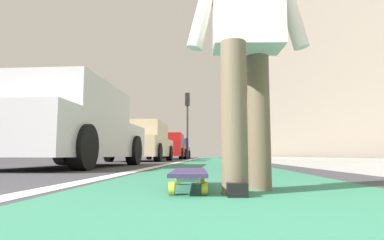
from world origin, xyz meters
name	(u,v)px	position (x,y,z in m)	size (l,w,h in m)	color
ground_plane	(213,162)	(10.00, 0.00, 0.00)	(80.00, 80.00, 0.00)	#38383D
bike_lane_paint	(211,158)	(24.00, 0.00, 0.00)	(56.00, 1.91, 0.00)	#2D7256
lane_stripe_white	(194,159)	(20.00, 1.10, 0.00)	(52.00, 0.16, 0.01)	silver
sidewalk_curb	(267,158)	(18.00, -3.16, 0.06)	(52.00, 3.20, 0.13)	#9E9B93
building_facade	(292,60)	(22.00, -5.75, 7.00)	(40.00, 1.20, 13.99)	gray
skateboard	(189,174)	(1.10, 0.24, 0.09)	(0.85, 0.24, 0.11)	yellow
skater_person	(247,30)	(0.95, -0.11, 0.94)	(0.47, 0.72, 1.64)	brown
parked_car_near	(71,128)	(4.90, 2.66, 0.71)	(4.45, 1.94, 1.48)	#B7B7BC
parked_car_mid	(143,143)	(11.56, 2.71, 0.71)	(4.57, 1.97, 1.48)	tan
parked_car_far	(168,147)	(18.06, 2.56, 0.71)	(4.44, 2.01, 1.48)	maroon
parked_car_end	(177,149)	(23.94, 2.64, 0.69)	(4.41, 2.15, 1.46)	navy
traffic_light	(187,113)	(19.20, 1.50, 2.86)	(0.33, 0.28, 4.12)	#2D2D2D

